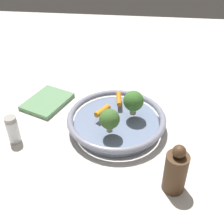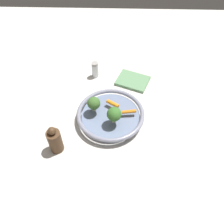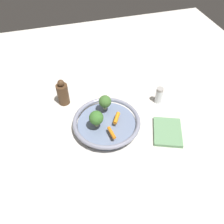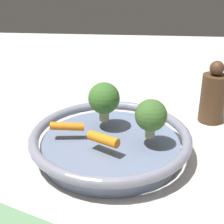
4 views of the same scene
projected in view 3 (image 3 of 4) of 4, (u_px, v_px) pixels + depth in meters
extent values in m
plane|color=beige|center=(107.00, 127.00, 1.03)|extent=(1.93, 1.93, 0.00)
cylinder|color=slate|center=(107.00, 125.00, 1.02)|extent=(0.24, 0.24, 0.03)
torus|color=gray|center=(107.00, 121.00, 1.00)|extent=(0.28, 0.28, 0.02)
cylinder|color=orange|center=(117.00, 118.00, 0.99)|extent=(0.06, 0.04, 0.02)
cylinder|color=orange|center=(112.00, 132.00, 0.94)|extent=(0.06, 0.02, 0.02)
cylinder|color=tan|center=(105.00, 107.00, 1.04)|extent=(0.02, 0.02, 0.02)
sphere|color=#3F6A2D|center=(105.00, 101.00, 1.01)|extent=(0.05, 0.05, 0.05)
cylinder|color=#9DA466|center=(97.00, 123.00, 0.97)|extent=(0.02, 0.02, 0.02)
sphere|color=#3A6F2C|center=(96.00, 118.00, 0.94)|extent=(0.06, 0.06, 0.06)
cylinder|color=silver|center=(159.00, 96.00, 1.11)|extent=(0.03, 0.03, 0.07)
cylinder|color=#9E9993|center=(160.00, 90.00, 1.08)|extent=(0.03, 0.03, 0.01)
cylinder|color=#4C331E|center=(63.00, 94.00, 1.09)|extent=(0.05, 0.05, 0.10)
sphere|color=#4C331E|center=(61.00, 83.00, 1.05)|extent=(0.03, 0.03, 0.03)
cube|color=#669366|center=(168.00, 132.00, 1.00)|extent=(0.18, 0.16, 0.01)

